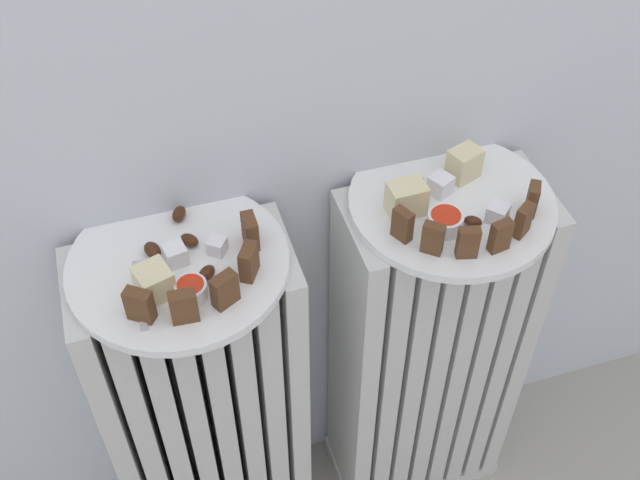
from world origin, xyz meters
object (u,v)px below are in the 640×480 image
object	(u,v)px
radiator_right	(426,359)
jam_bowl_left	(191,289)
plate_right	(452,203)
jam_bowl_right	(445,221)
plate_left	(178,264)
radiator_left	(208,416)
fork	(142,289)

from	to	relation	value
radiator_right	jam_bowl_left	world-z (taller)	jam_bowl_left
plate_right	jam_bowl_right	bearing A→B (deg)	-124.74
plate_right	plate_left	bearing A→B (deg)	180.00
radiator_left	jam_bowl_right	world-z (taller)	jam_bowl_right
plate_left	radiator_right	bearing A→B (deg)	-0.00
plate_left	fork	size ratio (longest dim) A/B	2.52
radiator_left	plate_right	world-z (taller)	plate_right
plate_right	radiator_left	bearing A→B (deg)	-180.00
radiator_right	fork	bearing A→B (deg)	-175.26
radiator_right	plate_left	bearing A→B (deg)	180.00
radiator_right	jam_bowl_left	bearing A→B (deg)	-170.42
plate_left	fork	world-z (taller)	fork
jam_bowl_right	radiator_left	bearing A→B (deg)	172.26
radiator_right	jam_bowl_left	size ratio (longest dim) A/B	17.93
plate_right	jam_bowl_right	distance (m)	0.06
radiator_left	jam_bowl_left	distance (m)	0.36
plate_right	jam_bowl_right	xyz separation A→B (m)	(-0.03, -0.04, 0.02)
plate_left	jam_bowl_right	world-z (taller)	jam_bowl_right
jam_bowl_left	plate_left	bearing A→B (deg)	96.37
radiator_right	plate_left	world-z (taller)	plate_left
jam_bowl_right	plate_right	bearing A→B (deg)	55.26
jam_bowl_right	fork	size ratio (longest dim) A/B	0.42
radiator_left	plate_left	xyz separation A→B (m)	(0.00, 0.00, 0.34)
plate_right	radiator_right	bearing A→B (deg)	-116.57
radiator_right	radiator_left	bearing A→B (deg)	180.00
fork	radiator_left	bearing A→B (deg)	35.51
radiator_right	plate_right	world-z (taller)	plate_right
radiator_left	fork	size ratio (longest dim) A/B	6.31
radiator_right	jam_bowl_left	xyz separation A→B (m)	(-0.34, -0.06, 0.36)
radiator_right	jam_bowl_left	distance (m)	0.50
plate_right	fork	distance (m)	0.40
jam_bowl_left	jam_bowl_right	bearing A→B (deg)	2.65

